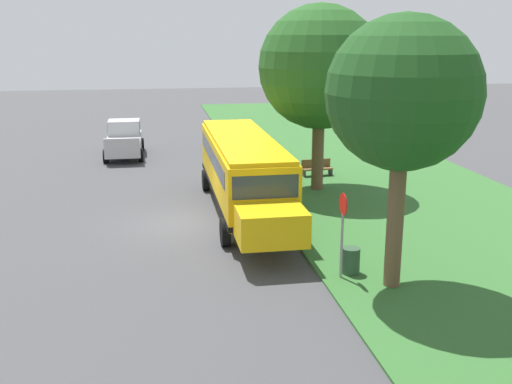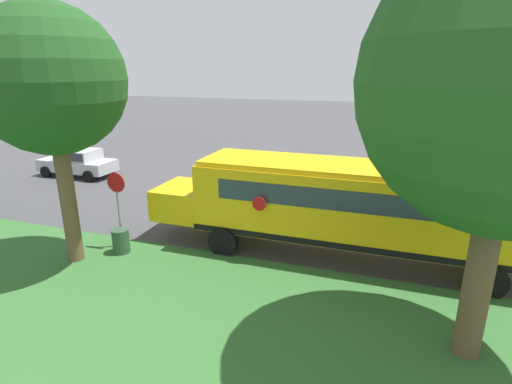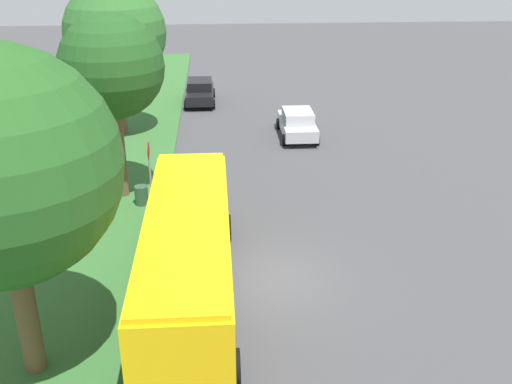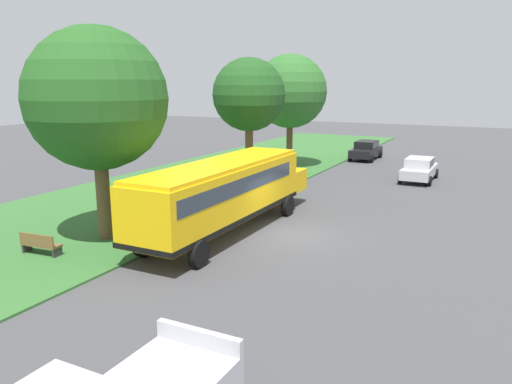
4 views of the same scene
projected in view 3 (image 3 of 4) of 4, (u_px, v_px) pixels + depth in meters
The scene contains 8 objects.
ground_plane at pixel (273, 278), 20.15m from camera, with size 120.00×120.00×0.00m, color #424244.
school_bus at pixel (188, 246), 18.24m from camera, with size 2.84×12.42×3.16m.
car_silver_nearest at pixel (298, 122), 33.59m from camera, with size 2.02×4.40×1.56m.
car_black_middle at pixel (200, 90), 40.28m from camera, with size 2.02×4.40×1.56m.
oak_tree_roadside_mid at pixel (111, 67), 24.16m from camera, with size 4.29×4.29×7.87m.
oak_tree_far_end at pixel (116, 32), 32.14m from camera, with size 5.49×5.49×8.50m.
stop_sign at pixel (150, 165), 25.03m from camera, with size 0.08×0.68×2.74m.
trash_bin at pixel (141, 196), 25.28m from camera, with size 0.56×0.56×0.90m, color #2D4C33.
Camera 3 is at (-1.76, -17.20, 10.75)m, focal length 42.00 mm.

